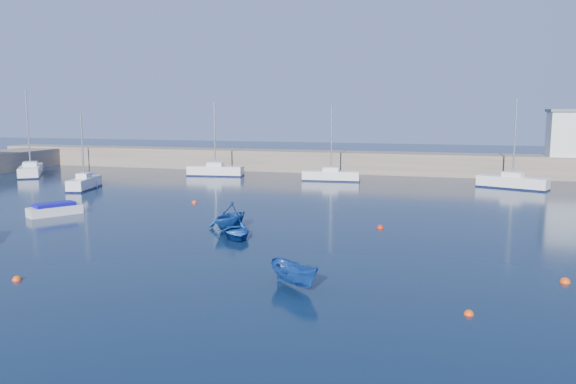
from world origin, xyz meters
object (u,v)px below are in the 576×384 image
(sailboat_5, at_px, (215,170))
(dinghy_right, at_px, (295,274))
(sailboat_4, at_px, (31,170))
(sailboat_6, at_px, (331,175))
(motorboat_1, at_px, (55,209))
(sailboat_3, at_px, (84,183))
(sailboat_7, at_px, (512,182))
(motorboat_2, at_px, (89,181))
(dinghy_left, at_px, (230,216))
(dinghy_center, at_px, (236,233))

(sailboat_5, bearing_deg, dinghy_right, -158.56)
(sailboat_4, height_order, sailboat_6, sailboat_4)
(sailboat_5, xyz_separation_m, motorboat_1, (-1.38, -26.92, -0.21))
(sailboat_3, height_order, motorboat_1, sailboat_3)
(sailboat_7, bearing_deg, dinghy_right, -176.91)
(sailboat_5, height_order, dinghy_right, sailboat_5)
(sailboat_7, bearing_deg, sailboat_4, 116.44)
(sailboat_4, height_order, motorboat_2, sailboat_4)
(sailboat_6, bearing_deg, motorboat_2, 109.15)
(sailboat_5, bearing_deg, dinghy_left, -161.35)
(sailboat_3, relative_size, sailboat_7, 0.83)
(motorboat_1, xyz_separation_m, dinghy_left, (14.54, -1.19, 0.47))
(sailboat_6, relative_size, motorboat_1, 2.12)
(sailboat_6, distance_m, dinghy_center, 29.36)
(sailboat_4, bearing_deg, dinghy_left, -68.36)
(sailboat_5, height_order, dinghy_left, sailboat_5)
(dinghy_left, bearing_deg, sailboat_7, 65.71)
(sailboat_3, relative_size, sailboat_4, 0.72)
(sailboat_5, bearing_deg, sailboat_7, -99.73)
(sailboat_7, bearing_deg, motorboat_1, 148.09)
(sailboat_5, height_order, dinghy_center, sailboat_5)
(motorboat_1, bearing_deg, dinghy_center, 19.95)
(sailboat_6, xyz_separation_m, dinghy_center, (0.13, -29.36, -0.26))
(dinghy_center, bearing_deg, sailboat_4, 115.51)
(sailboat_7, xyz_separation_m, dinghy_left, (-19.87, -26.21, 0.25))
(sailboat_3, distance_m, motorboat_2, 3.14)
(motorboat_1, bearing_deg, sailboat_4, 165.66)
(sailboat_4, distance_m, dinghy_right, 52.92)
(sailboat_6, bearing_deg, dinghy_right, -175.73)
(sailboat_7, distance_m, dinghy_center, 33.95)
(motorboat_1, distance_m, dinghy_center, 16.15)
(motorboat_1, distance_m, dinghy_right, 24.72)
(motorboat_2, distance_m, dinghy_left, 27.99)
(sailboat_6, bearing_deg, sailboat_3, 116.08)
(sailboat_4, distance_m, dinghy_left, 40.93)
(sailboat_7, height_order, dinghy_center, sailboat_7)
(dinghy_center, relative_size, dinghy_left, 0.95)
(sailboat_6, distance_m, motorboat_1, 30.36)
(motorboat_1, height_order, dinghy_left, dinghy_left)
(motorboat_1, bearing_deg, sailboat_5, 119.03)
(sailboat_4, relative_size, sailboat_5, 1.16)
(sailboat_4, bearing_deg, sailboat_6, -27.56)
(motorboat_1, xyz_separation_m, dinghy_center, (15.80, -3.36, -0.10))
(sailboat_7, height_order, motorboat_1, sailboat_7)
(motorboat_1, xyz_separation_m, motorboat_2, (-8.01, 15.39, 0.02))
(sailboat_6, bearing_deg, dinghy_left, 172.65)
(sailboat_3, relative_size, dinghy_left, 2.14)
(sailboat_3, height_order, sailboat_7, sailboat_7)
(sailboat_5, bearing_deg, motorboat_1, 170.62)
(dinghy_left, bearing_deg, motorboat_1, -171.77)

